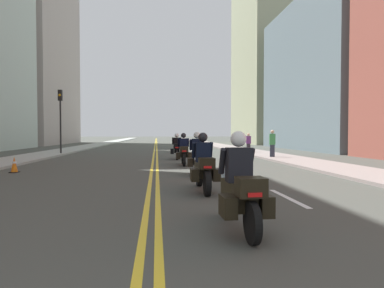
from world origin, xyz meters
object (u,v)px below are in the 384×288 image
Objects in this scene: motorcycle_1 at (203,168)px; traffic_light_near at (60,110)px; motorcycle_2 at (197,157)px; motorcycle_4 at (177,148)px; pedestrian_0 at (248,143)px; traffic_cone_1 at (14,165)px; motorcycle_0 at (240,190)px; motorcycle_3 at (184,152)px; pedestrian_1 at (272,144)px.

traffic_light_near is at bearing 116.19° from motorcycle_1.
traffic_light_near reaches higher than motorcycle_2.
pedestrian_0 is at bearing 45.52° from motorcycle_4.
motorcycle_2 is 0.95× the size of motorcycle_4.
traffic_cone_1 is at bearing -133.37° from pedestrian_0.
motorcycle_4 is (-0.10, 15.63, 0.00)m from motorcycle_0.
traffic_cone_1 is at bearing 143.18° from motorcycle_1.
motorcycle_2 reaches higher than motorcycle_3.
motorcycle_4 is 8.20m from pedestrian_0.
traffic_light_near is at bearing 96.56° from traffic_cone_1.
motorcycle_2 is at bearing -9.93° from traffic_cone_1.
motorcycle_4 is 9.57m from traffic_cone_1.
motorcycle_3 is 4.07m from motorcycle_4.
pedestrian_0 is 0.90× the size of pedestrian_1.
pedestrian_0 is (5.93, 21.18, 0.16)m from motorcycle_0.
pedestrian_1 reaches higher than motorcycle_1.
motorcycle_4 is 1.40× the size of pedestrian_0.
motorcycle_0 is 0.96× the size of motorcycle_1.
motorcycle_0 reaches higher than motorcycle_3.
motorcycle_1 is at bearing -90.88° from motorcycle_2.
pedestrian_1 is at bearing 67.62° from motorcycle_0.
traffic_light_near is (-8.40, 9.24, 2.65)m from motorcycle_3.
motorcycle_2 is at bearing 66.76° from pedestrian_1.
traffic_light_near is 2.98× the size of pedestrian_0.
motorcycle_2 reaches higher than motorcycle_4.
traffic_light_near is at bearing 126.96° from motorcycle_2.
motorcycle_0 is 1.03× the size of motorcycle_2.
traffic_cone_1 is (-7.05, 9.06, -0.34)m from motorcycle_0.
motorcycle_4 reaches higher than traffic_cone_1.
traffic_light_near is (-8.40, 20.81, 2.64)m from motorcycle_0.
motorcycle_1 is 1.07× the size of motorcycle_2.
motorcycle_3 is at bearing 19.52° from traffic_cone_1.
traffic_light_near reaches higher than pedestrian_1.
traffic_light_near reaches higher than pedestrian_0.
motorcycle_0 is at bearing -52.14° from traffic_cone_1.
motorcycle_1 is 0.48× the size of traffic_light_near.
motorcycle_4 is (-0.10, 4.07, 0.01)m from motorcycle_3.
motorcycle_4 is at bearing 88.88° from motorcycle_0.
pedestrian_1 reaches higher than motorcycle_4.
motorcycle_1 reaches higher than motorcycle_4.
motorcycle_1 is 1.08× the size of motorcycle_3.
motorcycle_0 is 0.97× the size of motorcycle_4.
pedestrian_1 reaches higher than traffic_cone_1.
motorcycle_2 is 14.56m from pedestrian_0.
motorcycle_0 is at bearing -88.06° from motorcycle_3.
traffic_cone_1 is at bearing -158.52° from motorcycle_3.
pedestrian_1 is at bearing 34.85° from motorcycle_3.
motorcycle_2 is 3.78m from motorcycle_3.
motorcycle_0 is 3.83m from motorcycle_1.
motorcycle_2 is 7.85m from motorcycle_4.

